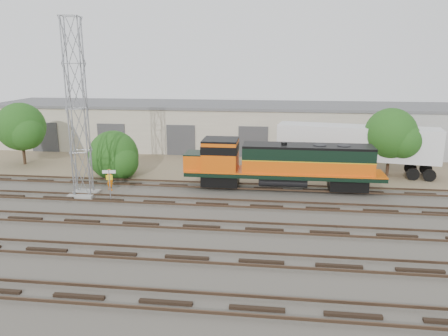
# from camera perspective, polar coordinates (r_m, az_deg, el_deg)

# --- Properties ---
(ground) EXTENTS (140.00, 140.00, 0.00)m
(ground) POSITION_cam_1_polar(r_m,az_deg,el_deg) (30.87, -1.99, -5.73)
(ground) COLOR #47423A
(ground) RESTS_ON ground
(dirt_strip) EXTENTS (80.00, 16.00, 0.02)m
(dirt_strip) POSITION_cam_1_polar(r_m,az_deg,el_deg) (45.14, 1.02, 0.69)
(dirt_strip) COLOR #726047
(dirt_strip) RESTS_ON ground
(tracks) EXTENTS (80.00, 20.40, 0.28)m
(tracks) POSITION_cam_1_polar(r_m,az_deg,el_deg) (28.08, -2.96, -7.63)
(tracks) COLOR black
(tracks) RESTS_ON ground
(warehouse) EXTENTS (58.40, 10.40, 5.30)m
(warehouse) POSITION_cam_1_polar(r_m,az_deg,el_deg) (52.44, 2.02, 5.50)
(warehouse) COLOR beige
(warehouse) RESTS_ON ground
(locomotive) EXTENTS (16.01, 2.81, 3.85)m
(locomotive) POSITION_cam_1_polar(r_m,az_deg,el_deg) (35.63, 7.32, 0.61)
(locomotive) COLOR black
(locomotive) RESTS_ON tracks
(signal_tower) EXTENTS (1.99, 1.99, 13.45)m
(signal_tower) POSITION_cam_1_polar(r_m,az_deg,el_deg) (35.02, -18.57, 6.98)
(signal_tower) COLOR gray
(signal_tower) RESTS_ON ground
(sign_post) EXTENTS (0.99, 0.18, 2.42)m
(sign_post) POSITION_cam_1_polar(r_m,az_deg,el_deg) (33.84, -14.74, -1.41)
(sign_post) COLOR gray
(sign_post) RESTS_ON ground
(worker) EXTENTS (0.77, 0.68, 1.77)m
(worker) POSITION_cam_1_polar(r_m,az_deg,el_deg) (36.77, -14.69, -1.48)
(worker) COLOR orange
(worker) RESTS_ON ground
(semi_trailer) EXTENTS (14.72, 5.37, 4.44)m
(semi_trailer) POSITION_cam_1_polar(r_m,az_deg,el_deg) (42.45, 17.34, 3.03)
(semi_trailer) COLOR silver
(semi_trailer) RESTS_ON ground
(dumpster_red) EXTENTS (1.84, 1.78, 1.40)m
(dumpster_red) POSITION_cam_1_polar(r_m,az_deg,el_deg) (50.34, 24.98, 1.56)
(dumpster_red) COLOR maroon
(dumpster_red) RESTS_ON ground
(tree_west) EXTENTS (5.03, 4.79, 6.26)m
(tree_west) POSITION_cam_1_polar(r_m,az_deg,el_deg) (48.04, -24.85, 4.74)
(tree_west) COLOR #382619
(tree_west) RESTS_ON ground
(tree_mid) EXTENTS (4.70, 4.47, 4.47)m
(tree_mid) POSITION_cam_1_polar(r_m,az_deg,el_deg) (40.58, -13.99, 1.42)
(tree_mid) COLOR #382619
(tree_mid) RESTS_ON ground
(tree_east) EXTENTS (4.85, 4.62, 6.23)m
(tree_east) POSITION_cam_1_polar(r_m,az_deg,el_deg) (41.91, 21.29, 3.98)
(tree_east) COLOR #382619
(tree_east) RESTS_ON ground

